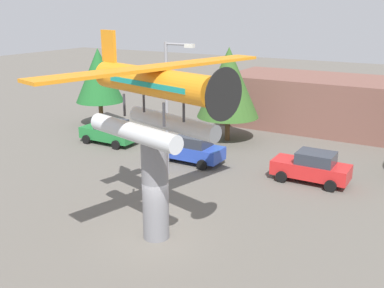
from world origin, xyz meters
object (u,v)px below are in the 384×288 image
object	(u,v)px
streetlight_primary	(170,100)
display_pedestal	(155,188)
storefront_building	(327,103)
floatplane_monument	(155,95)
car_mid_blue	(191,149)
tree_west	(99,75)
tree_east	(228,83)
car_far_red	(312,167)
car_near_green	(110,132)

from	to	relation	value
streetlight_primary	display_pedestal	bearing A→B (deg)	-61.73
storefront_building	streetlight_primary	bearing A→B (deg)	-108.15
floatplane_monument	streetlight_primary	world-z (taller)	floatplane_monument
streetlight_primary	storefront_building	size ratio (longest dim) A/B	0.49
car_mid_blue	streetlight_primary	bearing A→B (deg)	91.23
display_pedestal	storefront_building	distance (m)	22.05
car_mid_blue	tree_west	world-z (taller)	tree_west
display_pedestal	tree_east	distance (m)	15.37
car_mid_blue	car_far_red	xyz separation A→B (m)	(7.48, 0.49, 0.00)
display_pedestal	car_near_green	distance (m)	14.54
car_near_green	car_mid_blue	size ratio (longest dim) A/B	1.00
storefront_building	car_far_red	bearing A→B (deg)	-79.01
streetlight_primary	car_far_red	bearing A→B (deg)	21.53
streetlight_primary	storefront_building	world-z (taller)	streetlight_primary
car_far_red	streetlight_primary	size ratio (longest dim) A/B	0.55
display_pedestal	streetlight_primary	xyz separation A→B (m)	(-3.59, 6.67, 2.19)
floatplane_monument	car_near_green	size ratio (longest dim) A/B	2.46
streetlight_primary	car_mid_blue	bearing A→B (deg)	91.23
car_far_red	tree_east	bearing A→B (deg)	-33.66
floatplane_monument	streetlight_primary	distance (m)	7.85
car_near_green	streetlight_primary	distance (m)	8.54
display_pedestal	car_mid_blue	world-z (taller)	display_pedestal
car_mid_blue	tree_west	size ratio (longest dim) A/B	0.67
car_mid_blue	tree_east	world-z (taller)	tree_east
streetlight_primary	tree_west	world-z (taller)	streetlight_primary
floatplane_monument	tree_west	distance (m)	20.19
car_mid_blue	tree_east	size ratio (longest dim) A/B	0.62
display_pedestal	car_mid_blue	size ratio (longest dim) A/B	1.06
car_mid_blue	car_far_red	size ratio (longest dim) A/B	1.00
streetlight_primary	tree_east	size ratio (longest dim) A/B	1.12
tree_west	tree_east	world-z (taller)	tree_east
tree_west	tree_east	xyz separation A→B (m)	(10.91, 1.29, 0.12)
car_far_red	storefront_building	world-z (taller)	storefront_building
car_mid_blue	streetlight_primary	xyz separation A→B (m)	(0.05, -2.44, 3.54)
tree_east	tree_west	bearing A→B (deg)	-173.26
tree_east	floatplane_monument	bearing A→B (deg)	-74.88
car_far_red	storefront_building	xyz separation A→B (m)	(-2.41, 12.40, 1.16)
floatplane_monument	car_near_green	world-z (taller)	floatplane_monument
display_pedestal	tree_west	bearing A→B (deg)	137.70
car_far_red	floatplane_monument	bearing A→B (deg)	68.89
car_far_red	storefront_building	distance (m)	12.68
display_pedestal	tree_east	xyz separation A→B (m)	(-3.86, 14.73, 2.02)
streetlight_primary	tree_west	size ratio (longest dim) A/B	1.21
display_pedestal	car_far_red	world-z (taller)	display_pedestal
tree_west	tree_east	bearing A→B (deg)	6.74
car_far_red	tree_west	bearing A→B (deg)	-11.66
display_pedestal	storefront_building	size ratio (longest dim) A/B	0.29
streetlight_primary	tree_east	world-z (taller)	streetlight_primary
car_mid_blue	floatplane_monument	bearing A→B (deg)	112.38
display_pedestal	car_mid_blue	distance (m)	9.90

